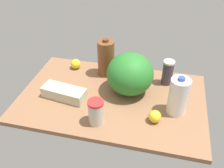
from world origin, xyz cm
name	(u,v)px	position (x,y,z in cm)	size (l,w,h in cm)	color
countertop	(112,98)	(0.00, 0.00, 1.50)	(120.00, 76.00, 3.00)	#8C6142
watermelon	(130,74)	(9.94, 8.35, 16.68)	(30.39, 30.39, 27.37)	#287729
milk_jug	(178,96)	(40.95, -5.35, 14.88)	(11.47, 11.47, 25.32)	white
egg_carton	(64,93)	(-29.91, -8.17, 6.64)	(28.23, 10.89, 7.28)	beige
shaker_bottle	(168,72)	(33.73, 23.29, 11.95)	(7.62, 7.62, 17.83)	#3A3342
chocolate_milk_jug	(106,58)	(-10.40, 25.19, 16.23)	(12.00, 12.00, 28.03)	brown
tumbler_cup	(96,112)	(-3.33, -24.98, 10.75)	(9.27, 9.27, 15.43)	beige
lemon_beside_bowl	(76,64)	(-34.75, 27.00, 6.71)	(7.42, 7.42, 7.42)	yellow
lemon_by_jug	(155,116)	(29.23, -16.59, 6.68)	(7.37, 7.37, 7.37)	yellow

